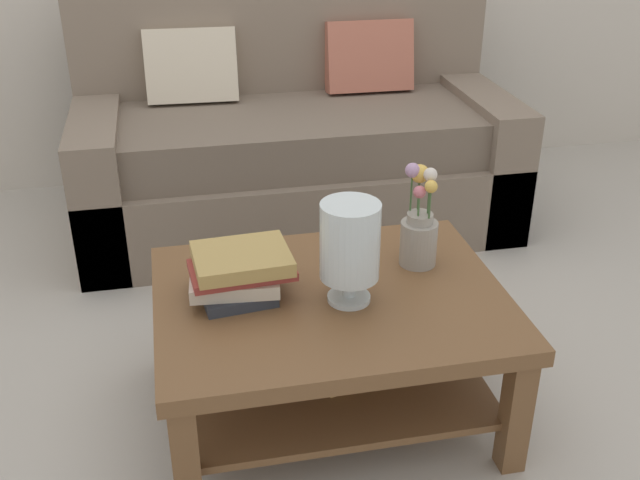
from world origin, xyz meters
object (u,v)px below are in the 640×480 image
coffee_table (331,327)px  book_stack_main (239,272)px  flower_pitcher (419,229)px  glass_hurricane_vase (350,244)px  couch (294,145)px

coffee_table → book_stack_main: 0.33m
coffee_table → flower_pitcher: (0.30, 0.13, 0.23)m
book_stack_main → coffee_table: bearing=-9.2°
glass_hurricane_vase → flower_pitcher: 0.32m
glass_hurricane_vase → coffee_table: bearing=133.9°
glass_hurricane_vase → flower_pitcher: size_ratio=0.93×
coffee_table → book_stack_main: (-0.26, 0.04, 0.19)m
book_stack_main → glass_hurricane_vase: (0.30, -0.09, 0.10)m
coffee_table → flower_pitcher: size_ratio=3.13×
couch → coffee_table: (-0.14, -1.41, -0.05)m
flower_pitcher → couch: bearing=97.3°
coffee_table → flower_pitcher: 0.40m
book_stack_main → glass_hurricane_vase: 0.33m
coffee_table → flower_pitcher: bearing=22.6°
coffee_table → glass_hurricane_vase: (0.04, -0.04, 0.30)m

